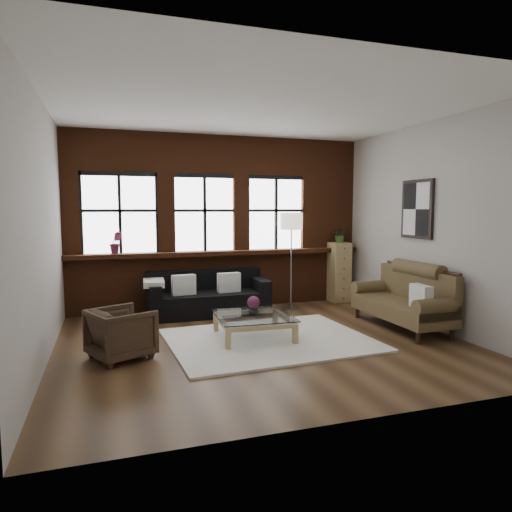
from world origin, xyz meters
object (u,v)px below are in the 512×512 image
object	(u,v)px
vintage_settee	(401,297)
dark_sofa	(208,293)
armchair	(121,333)
coffee_table	(254,327)
vase	(254,310)
floor_lamp	(291,258)
drawer_chest	(339,272)

from	to	relation	value
vintage_settee	dark_sofa	bearing A→B (deg)	145.39
dark_sofa	armchair	bearing A→B (deg)	-127.27
vintage_settee	armchair	xyz separation A→B (m)	(-4.19, -0.18, -0.18)
vintage_settee	coffee_table	world-z (taller)	vintage_settee
vase	floor_lamp	world-z (taller)	floor_lamp
vase	drawer_chest	xyz separation A→B (m)	(2.43, 1.98, 0.18)
armchair	vase	world-z (taller)	armchair
armchair	floor_lamp	xyz separation A→B (m)	(3.05, 1.91, 0.65)
vintage_settee	drawer_chest	bearing A→B (deg)	88.14
vase	vintage_settee	bearing A→B (deg)	-3.67
dark_sofa	armchair	distance (m)	2.53
coffee_table	drawer_chest	size ratio (longest dim) A/B	0.89
coffee_table	drawer_chest	distance (m)	3.17
dark_sofa	drawer_chest	bearing A→B (deg)	6.30
coffee_table	armchair	bearing A→B (deg)	-169.86
armchair	coffee_table	bearing A→B (deg)	-104.53
vintage_settee	armchair	bearing A→B (deg)	-177.60
vintage_settee	coffee_table	bearing A→B (deg)	176.33
coffee_table	drawer_chest	world-z (taller)	drawer_chest
vintage_settee	drawer_chest	size ratio (longest dim) A/B	1.57
drawer_chest	coffee_table	bearing A→B (deg)	-140.77
armchair	vase	xyz separation A→B (m)	(1.83, 0.33, 0.10)
armchair	dark_sofa	bearing A→B (deg)	-61.94
dark_sofa	vintage_settee	distance (m)	3.23
floor_lamp	armchair	bearing A→B (deg)	-147.95
dark_sofa	armchair	xyz separation A→B (m)	(-1.53, -2.01, -0.06)
vintage_settee	floor_lamp	distance (m)	2.13
dark_sofa	coffee_table	bearing A→B (deg)	-79.97
floor_lamp	vintage_settee	bearing A→B (deg)	-56.88
dark_sofa	coffee_table	world-z (taller)	dark_sofa
drawer_chest	floor_lamp	distance (m)	1.32
vase	coffee_table	bearing A→B (deg)	0.00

